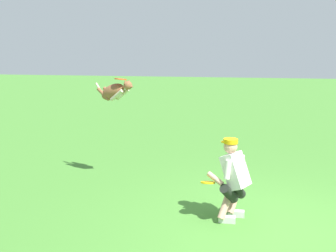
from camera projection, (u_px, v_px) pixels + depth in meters
The scene contains 5 objects.
ground_plane at pixel (273, 232), 5.83m from camera, with size 60.00×60.00×0.00m, color #468431.
person at pixel (233, 177), 6.10m from camera, with size 0.70×0.63×1.29m.
dog at pixel (115, 92), 7.84m from camera, with size 0.94×0.54×0.51m.
frisbee_flying at pixel (121, 79), 7.65m from camera, with size 0.24×0.24×0.02m, color #E5531F.
frisbee_held at pixel (208, 182), 6.13m from camera, with size 0.23×0.23×0.02m, color yellow.
Camera 1 is at (0.57, 5.59, 2.67)m, focal length 42.40 mm.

